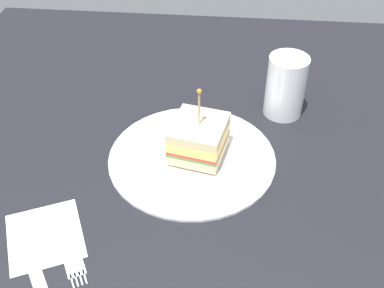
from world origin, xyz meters
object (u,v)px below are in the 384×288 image
sandwich_half_center (199,138)px  drink_glass (285,89)px  fork (71,252)px  plate (192,157)px  napkin (45,236)px  knife (32,263)px

sandwich_half_center → drink_glass: bearing=44.1°
drink_glass → fork: 42.04cm
plate → napkin: 23.64cm
plate → fork: (-13.06, -18.59, -0.28)cm
plate → napkin: size_ratio=2.47×
napkin → fork: fork is taller
napkin → knife: size_ratio=0.84×
drink_glass → sandwich_half_center: bearing=-135.9°
napkin → knife: knife is taller
sandwich_half_center → knife: sandwich_half_center is taller
sandwich_half_center → knife: size_ratio=0.93×
drink_glass → napkin: size_ratio=1.03×
sandwich_half_center → fork: (-13.98, -19.24, -3.42)cm
plate → napkin: (-17.10, -16.32, -0.38)cm
plate → knife: 26.81cm
knife → fork: bearing=26.2°
fork → knife: bearing=-153.8°
plate → drink_glass: (13.97, 13.28, 4.25)cm
drink_glass → plate: bearing=-136.4°
drink_glass → knife: drink_glass is taller
plate → fork: bearing=-125.1°
napkin → drink_glass: bearing=43.6°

